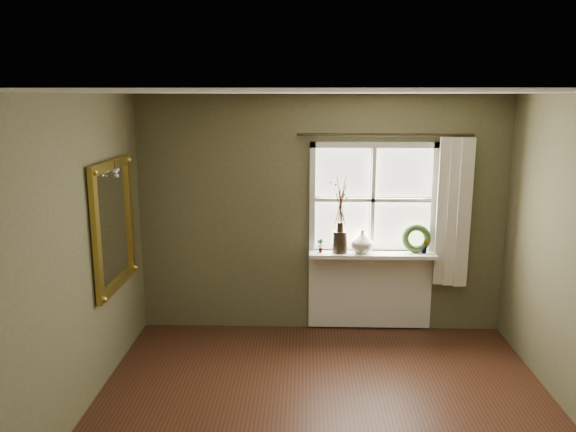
# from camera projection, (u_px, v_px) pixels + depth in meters

# --- Properties ---
(ceiling) EXTENTS (4.50, 4.50, 0.00)m
(ceiling) POSITION_uv_depth(u_px,v_px,m) (333.00, 92.00, 3.64)
(ceiling) COLOR silver
(ceiling) RESTS_ON ground
(wall_back) EXTENTS (4.00, 0.10, 2.60)m
(wall_back) POSITION_uv_depth(u_px,v_px,m) (321.00, 214.00, 6.16)
(wall_back) COLOR brown
(wall_back) RESTS_ON ground
(wall_left) EXTENTS (0.10, 4.50, 2.60)m
(wall_left) POSITION_uv_depth(u_px,v_px,m) (41.00, 280.00, 3.98)
(wall_left) COLOR brown
(wall_left) RESTS_ON ground
(window_frame) EXTENTS (1.36, 0.06, 1.24)m
(window_frame) POSITION_uv_depth(u_px,v_px,m) (373.00, 200.00, 6.04)
(window_frame) COLOR white
(window_frame) RESTS_ON wall_back
(window_sill) EXTENTS (1.36, 0.26, 0.04)m
(window_sill) POSITION_uv_depth(u_px,v_px,m) (372.00, 254.00, 6.05)
(window_sill) COLOR white
(window_sill) RESTS_ON wall_back
(window_apron) EXTENTS (1.36, 0.04, 0.88)m
(window_apron) POSITION_uv_depth(u_px,v_px,m) (370.00, 290.00, 6.25)
(window_apron) COLOR white
(window_apron) RESTS_ON ground
(dark_jug) EXTENTS (0.20, 0.20, 0.24)m
(dark_jug) POSITION_uv_depth(u_px,v_px,m) (340.00, 242.00, 6.04)
(dark_jug) COLOR black
(dark_jug) RESTS_ON window_sill
(cream_vase) EXTENTS (0.31, 0.31, 0.25)m
(cream_vase) POSITION_uv_depth(u_px,v_px,m) (362.00, 241.00, 6.03)
(cream_vase) COLOR beige
(cream_vase) RESTS_ON window_sill
(wreath) EXTENTS (0.31, 0.14, 0.32)m
(wreath) POSITION_uv_depth(u_px,v_px,m) (416.00, 241.00, 6.05)
(wreath) COLOR #2A471F
(wreath) RESTS_ON window_sill
(potted_plant_left) EXTENTS (0.09, 0.08, 0.15)m
(potted_plant_left) POSITION_uv_depth(u_px,v_px,m) (320.00, 246.00, 6.05)
(potted_plant_left) COLOR #2A471F
(potted_plant_left) RESTS_ON window_sill
(potted_plant_right) EXTENTS (0.11, 0.10, 0.17)m
(potted_plant_right) POSITION_uv_depth(u_px,v_px,m) (425.00, 246.00, 6.02)
(potted_plant_right) COLOR #2A471F
(potted_plant_right) RESTS_ON window_sill
(curtain) EXTENTS (0.36, 0.12, 1.59)m
(curtain) POSITION_uv_depth(u_px,v_px,m) (453.00, 213.00, 5.94)
(curtain) COLOR beige
(curtain) RESTS_ON wall_back
(curtain_rod) EXTENTS (1.84, 0.03, 0.03)m
(curtain_rod) POSITION_uv_depth(u_px,v_px,m) (385.00, 135.00, 5.83)
(curtain_rod) COLOR black
(curtain_rod) RESTS_ON wall_back
(gilt_mirror) EXTENTS (0.10, 1.02, 1.21)m
(gilt_mirror) POSITION_uv_depth(u_px,v_px,m) (114.00, 225.00, 5.24)
(gilt_mirror) COLOR white
(gilt_mirror) RESTS_ON wall_left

